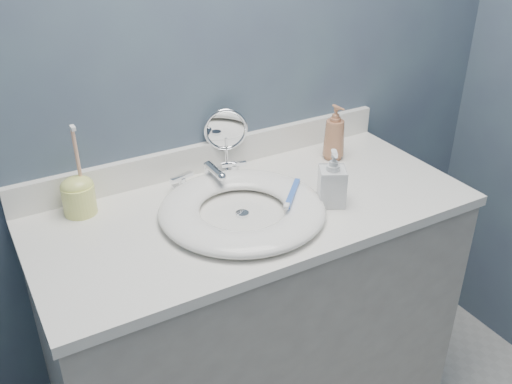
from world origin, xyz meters
TOP-DOWN VIEW (x-y plane):
  - back_wall at (0.00, 1.25)m, footprint 2.20×0.02m
  - vanity_cabinet at (0.00, 0.97)m, footprint 1.20×0.55m
  - countertop at (0.00, 0.97)m, footprint 1.22×0.57m
  - backsplash at (0.00, 1.24)m, footprint 1.22×0.02m
  - basin at (-0.05, 0.94)m, footprint 0.45×0.45m
  - drain at (-0.05, 0.94)m, footprint 0.04×0.04m
  - faucet at (-0.05, 1.14)m, footprint 0.25×0.13m
  - makeup_mirror at (0.04, 1.21)m, footprint 0.13×0.08m
  - soap_bottle_amber at (0.37, 1.11)m, footprint 0.08×0.08m
  - soap_bottle_clear at (0.19, 0.88)m, footprint 0.10×0.10m
  - toothbrush_holder at (-0.42, 1.17)m, footprint 0.09×0.09m
  - toothbrush_lying at (0.09, 0.91)m, footprint 0.13×0.14m

SIDE VIEW (x-z plane):
  - vanity_cabinet at x=0.00m, z-range 0.00..0.85m
  - countertop at x=0.00m, z-range 0.85..0.88m
  - drain at x=-0.05m, z-range 0.88..0.89m
  - basin at x=-0.05m, z-range 0.88..0.92m
  - faucet at x=-0.05m, z-range 0.87..0.95m
  - toothbrush_lying at x=0.09m, z-range 0.92..0.93m
  - backsplash at x=0.00m, z-range 0.88..0.97m
  - toothbrush_holder at x=-0.42m, z-range 0.81..1.06m
  - soap_bottle_clear at x=0.19m, z-range 0.88..1.04m
  - soap_bottle_amber at x=0.37m, z-range 0.88..1.06m
  - makeup_mirror at x=0.04m, z-range 0.89..1.09m
  - back_wall at x=0.00m, z-range 0.00..2.40m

